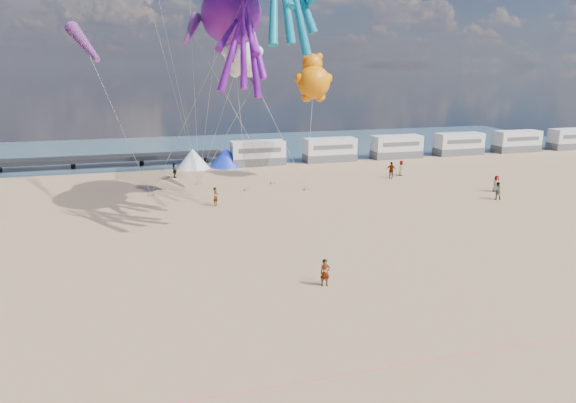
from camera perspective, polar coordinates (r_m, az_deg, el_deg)
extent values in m
plane|color=tan|center=(25.90, 2.81, -12.72)|extent=(120.00, 120.00, 0.00)
plane|color=#345164|center=(78.03, -10.06, 5.80)|extent=(120.00, 120.00, 0.00)
cube|color=silver|center=(64.04, -3.37, 5.40)|extent=(6.60, 2.50, 3.00)
cube|color=silver|center=(66.68, 4.67, 5.75)|extent=(6.60, 2.50, 3.00)
cube|color=silver|center=(70.50, 11.98, 5.97)|extent=(6.60, 2.50, 3.00)
cube|color=silver|center=(75.34, 18.45, 6.09)|extent=(6.60, 2.50, 3.00)
cube|color=silver|center=(81.00, 24.07, 6.13)|extent=(6.60, 2.50, 3.00)
cube|color=silver|center=(87.34, 28.93, 6.11)|extent=(6.60, 2.50, 3.00)
cone|color=white|center=(62.92, -10.52, 4.73)|extent=(4.00, 4.00, 2.40)
cone|color=#1933CC|center=(63.38, -6.91, 4.94)|extent=(4.00, 4.00, 2.40)
cylinder|color=#F2338C|center=(21.86, 7.16, -18.45)|extent=(34.00, 0.03, 0.03)
imported|color=tan|center=(29.02, 4.14, -7.89)|extent=(0.59, 0.40, 1.57)
imported|color=#7F6659|center=(54.24, 22.13, 1.84)|extent=(0.62, 0.44, 1.61)
imported|color=#7F6659|center=(51.13, 22.22, 1.11)|extent=(0.93, 0.77, 1.63)
imported|color=#7F6659|center=(57.40, 11.38, 3.44)|extent=(1.33, 1.30, 1.83)
imported|color=#7F6659|center=(58.13, -12.47, 3.39)|extent=(0.40, 0.94, 1.59)
imported|color=#7F6659|center=(45.61, -8.04, 0.55)|extent=(1.18, 1.59, 1.67)
imported|color=#7F6659|center=(59.12, 12.47, 3.65)|extent=(0.75, 0.72, 1.73)
cube|color=gray|center=(50.45, -14.97, 0.72)|extent=(0.50, 0.35, 0.22)
cube|color=gray|center=(50.97, -4.58, 1.33)|extent=(0.50, 0.35, 0.22)
cube|color=gray|center=(51.03, 2.08, 1.38)|extent=(0.50, 0.35, 0.22)
cube|color=gray|center=(53.81, -1.67, 2.09)|extent=(0.50, 0.35, 0.22)
cube|color=gray|center=(54.16, -9.84, 1.96)|extent=(0.50, 0.35, 0.22)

